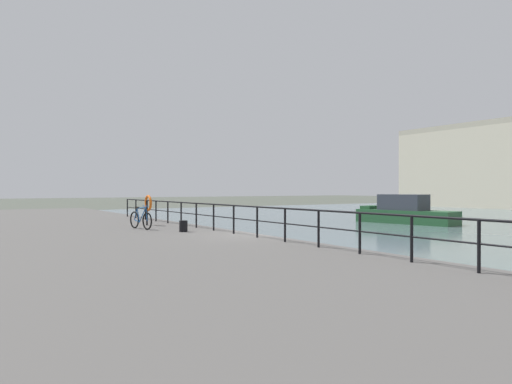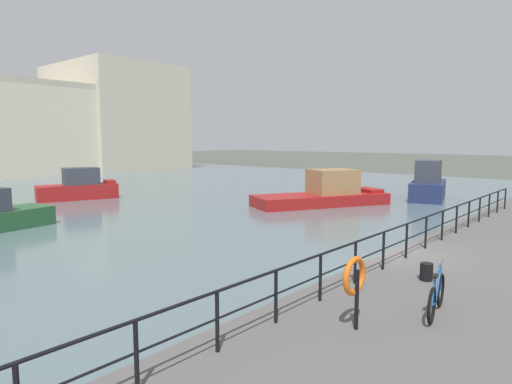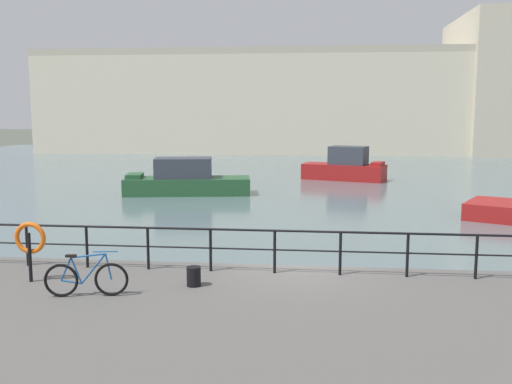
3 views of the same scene
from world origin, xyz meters
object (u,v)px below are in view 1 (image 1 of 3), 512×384
Objects in this scene: mooring_bollard at (183,226)px; life_ring_stand at (148,204)px; parked_bicycle at (141,220)px; moored_small_launch at (405,212)px.

mooring_bollard is 3.89m from life_ring_stand.
mooring_bollard is at bearing 14.74° from parked_bicycle.
parked_bicycle is 1.26× the size of life_ring_stand.
life_ring_stand is (-1.70, 0.94, 0.59)m from parked_bicycle.
mooring_bollard is at bearing 94.28° from moored_small_launch.
parked_bicycle is 3.99× the size of mooring_bollard.
moored_small_launch is at bearing 87.16° from parked_bicycle.
moored_small_launch is 16.29× the size of mooring_bollard.
parked_bicycle is at bearing -28.91° from life_ring_stand.
parked_bicycle is at bearing 87.77° from moored_small_launch.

